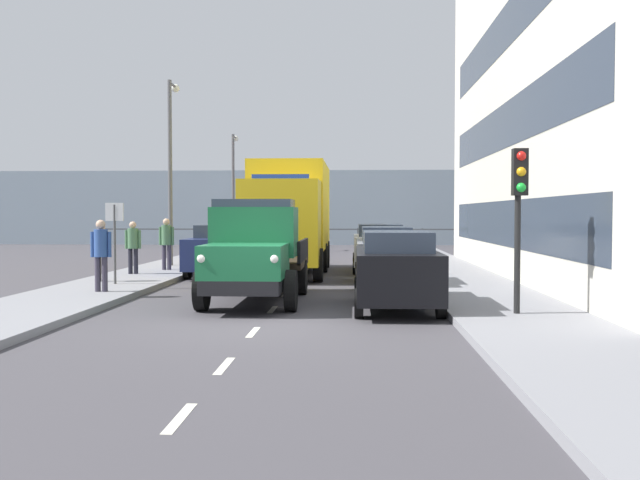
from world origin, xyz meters
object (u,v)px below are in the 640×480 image
(truck_vintage_green, at_px, (255,253))
(lamp_post_promenade, at_px, (171,156))
(pedestrian_couple_a, at_px, (133,243))
(pedestrian_near_railing, at_px, (166,239))
(car_black_kerbside_near, at_px, (396,269))
(car_grey_kerbside_1, at_px, (386,255))
(traffic_light_near, at_px, (519,194))
(car_white_kerbside_2, at_px, (379,247))
(car_red_oppositeside_2, at_px, (267,237))
(car_maroon_oppositeside_1, at_px, (251,241))
(pedestrian_couple_b, at_px, (101,249))
(lorry_cargo_yellow, at_px, (289,214))
(street_sign, at_px, (115,229))
(car_navy_oppositeside_0, at_px, (221,249))
(pedestrian_by_lamp, at_px, (102,248))
(lamp_post_far, at_px, (234,181))

(truck_vintage_green, bearing_deg, lamp_post_promenade, -65.69)
(pedestrian_couple_a, distance_m, pedestrian_near_railing, 1.80)
(car_black_kerbside_near, relative_size, pedestrian_near_railing, 2.39)
(car_grey_kerbside_1, distance_m, traffic_light_near, 7.35)
(car_white_kerbside_2, xyz_separation_m, car_red_oppositeside_2, (5.40, -10.50, -0.00))
(car_maroon_oppositeside_1, relative_size, car_red_oppositeside_2, 0.94)
(car_maroon_oppositeside_1, xyz_separation_m, car_red_oppositeside_2, (-0.00, -5.69, 0.00))
(pedestrian_couple_b, bearing_deg, car_white_kerbside_2, -130.68)
(car_maroon_oppositeside_1, bearing_deg, car_red_oppositeside_2, -90.00)
(lorry_cargo_yellow, bearing_deg, pedestrian_couple_b, 60.25)
(car_white_kerbside_2, bearing_deg, traffic_light_near, 100.75)
(truck_vintage_green, height_order, pedestrian_couple_a, truck_vintage_green)
(car_white_kerbside_2, height_order, street_sign, street_sign)
(car_maroon_oppositeside_1, relative_size, pedestrian_couple_b, 2.34)
(car_grey_kerbside_1, bearing_deg, traffic_light_near, 108.41)
(traffic_light_near, height_order, street_sign, traffic_light_near)
(street_sign, bearing_deg, lorry_cargo_yellow, -130.29)
(car_navy_oppositeside_0, xyz_separation_m, pedestrian_couple_b, (1.84, 6.35, 0.32))
(truck_vintage_green, bearing_deg, car_grey_kerbside_1, -126.97)
(car_white_kerbside_2, bearing_deg, lamp_post_promenade, -5.62)
(pedestrian_by_lamp, bearing_deg, pedestrian_couple_b, 109.56)
(lamp_post_far, bearing_deg, lamp_post_promenade, 88.90)
(pedestrian_by_lamp, xyz_separation_m, traffic_light_near, (-10.44, 6.16, 1.35))
(lamp_post_far, bearing_deg, car_white_kerbside_2, 119.78)
(pedestrian_couple_b, height_order, traffic_light_near, traffic_light_near)
(pedestrian_couple_a, relative_size, street_sign, 0.75)
(car_grey_kerbside_1, height_order, pedestrian_couple_a, pedestrian_couple_a)
(car_black_kerbside_near, relative_size, car_navy_oppositeside_0, 0.97)
(lorry_cargo_yellow, xyz_separation_m, car_red_oppositeside_2, (2.23, -11.81, -1.18))
(car_navy_oppositeside_0, xyz_separation_m, pedestrian_couple_a, (2.67, 1.14, 0.25))
(truck_vintage_green, height_order, street_sign, truck_vintage_green)
(car_red_oppositeside_2, relative_size, pedestrian_couple_a, 2.64)
(pedestrian_couple_b, height_order, lamp_post_far, lamp_post_far)
(car_white_kerbside_2, distance_m, traffic_light_near, 12.25)
(car_navy_oppositeside_0, distance_m, pedestrian_near_railing, 2.12)
(car_grey_kerbside_1, relative_size, car_white_kerbside_2, 0.91)
(street_sign, bearing_deg, pedestrian_near_railing, -91.50)
(car_red_oppositeside_2, bearing_deg, truck_vintage_green, 96.20)
(car_navy_oppositeside_0, xyz_separation_m, street_sign, (2.15, 4.40, 0.79))
(car_maroon_oppositeside_1, height_order, lamp_post_promenade, lamp_post_promenade)
(car_navy_oppositeside_0, xyz_separation_m, car_red_oppositeside_2, (0.00, -12.58, 0.00))
(car_navy_oppositeside_0, height_order, street_sign, street_sign)
(pedestrian_couple_b, bearing_deg, pedestrian_by_lamp, -70.44)
(car_white_kerbside_2, relative_size, lamp_post_far, 0.72)
(car_navy_oppositeside_0, bearing_deg, lorry_cargo_yellow, -160.97)
(street_sign, bearing_deg, lamp_post_promenade, -87.73)
(car_navy_oppositeside_0, xyz_separation_m, lamp_post_promenade, (2.44, -2.84, 3.36))
(lorry_cargo_yellow, distance_m, pedestrian_couple_a, 5.34)
(car_navy_oppositeside_0, xyz_separation_m, lamp_post_far, (2.20, -15.35, 3.03))
(pedestrian_by_lamp, height_order, street_sign, street_sign)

